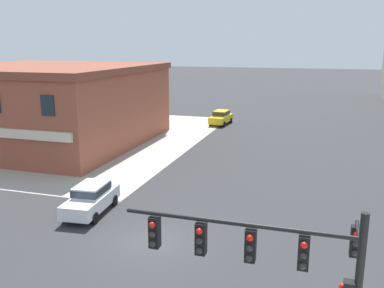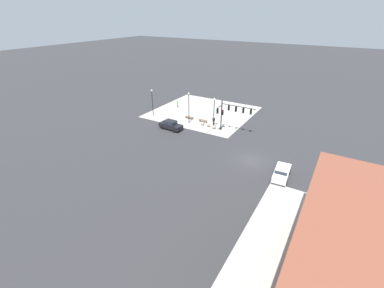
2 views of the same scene
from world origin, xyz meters
TOP-DOWN VIEW (x-y plane):
  - ground_plane at (0.00, 0.00)m, footprint 320.00×320.00m
  - sidewalk_far_corner at (-20.00, 20.00)m, footprint 32.00×32.00m
  - traffic_signal_main at (7.06, -7.64)m, footprint 6.29×2.09m
  - car_main_northbound_near at (-4.81, 2.36)m, footprint 2.16×4.53m
  - car_main_southbound_far at (-4.12, 31.53)m, footprint 2.18×4.54m
  - storefront_block_near_corner at (-18.39, 17.35)m, footprint 19.16×19.16m

SIDE VIEW (x-z plane):
  - ground_plane at x=0.00m, z-range 0.00..0.00m
  - sidewalk_far_corner at x=-20.00m, z-range -0.01..0.01m
  - car_main_northbound_near at x=-4.81m, z-range 0.08..1.76m
  - car_main_southbound_far at x=-4.12m, z-range 0.08..1.76m
  - traffic_signal_main at x=7.06m, z-range 0.90..6.55m
  - storefront_block_near_corner at x=-18.39m, z-range 0.01..7.55m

